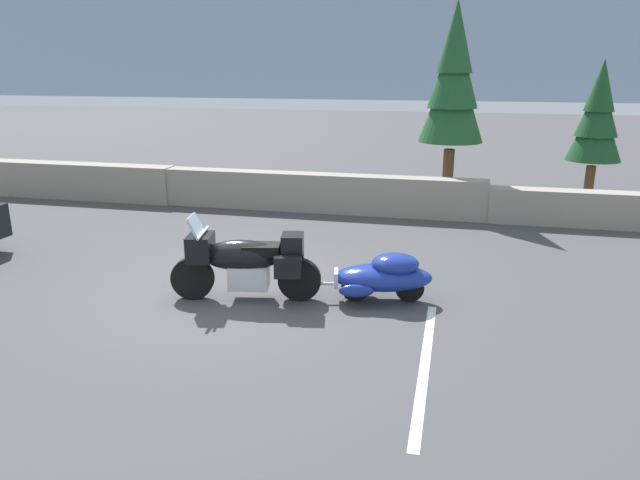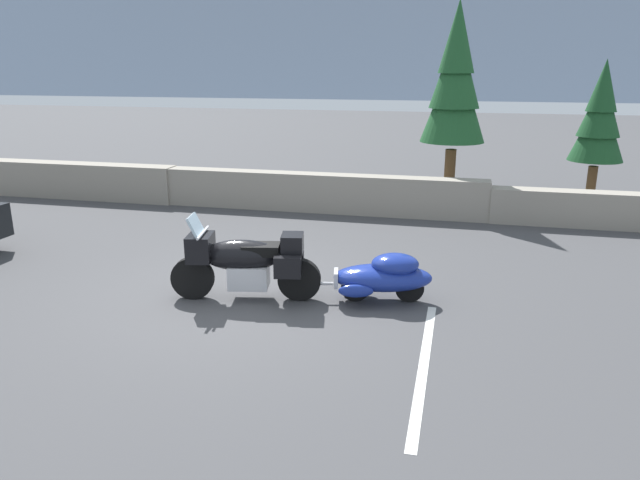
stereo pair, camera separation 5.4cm
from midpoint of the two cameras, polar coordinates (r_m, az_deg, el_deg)
The scene contains 8 objects.
ground_plane at distance 9.38m, azimuth -8.29°, elevation -5.47°, with size 80.00×80.00×0.00m, color #424244.
stone_guard_wall at distance 14.81m, azimuth -3.16°, elevation 4.64°, with size 24.00×0.59×0.96m.
distant_ridgeline at distance 104.04m, azimuth 11.96°, elevation 18.59°, with size 240.00×80.00×16.00m, color #8C9EB7.
touring_motorcycle at distance 9.08m, azimuth -7.42°, elevation -2.02°, with size 2.29×1.01×1.33m.
car_shaped_trailer at distance 9.06m, azimuth 5.97°, elevation -3.43°, with size 2.23×0.99×0.76m.
pine_tree_tall at distance 15.36m, azimuth 12.65°, elevation 14.81°, with size 1.59×1.59×5.02m.
pine_tree_secondary at distance 16.36m, azimuth 25.10°, elevation 10.74°, with size 1.31×1.31×3.65m.
parking_stripe_marker at distance 7.44m, azimuth 9.86°, elevation -11.61°, with size 0.12×3.60×0.01m, color silver.
Camera 1 is at (3.24, -8.09, 3.47)m, focal length 33.23 mm.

